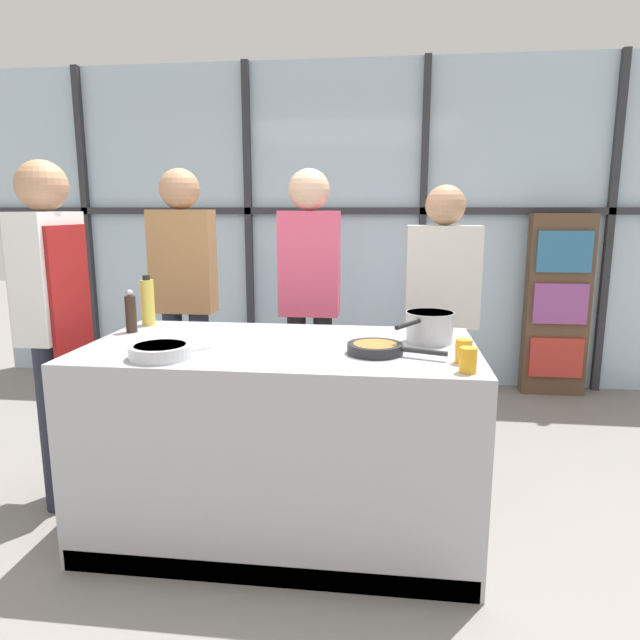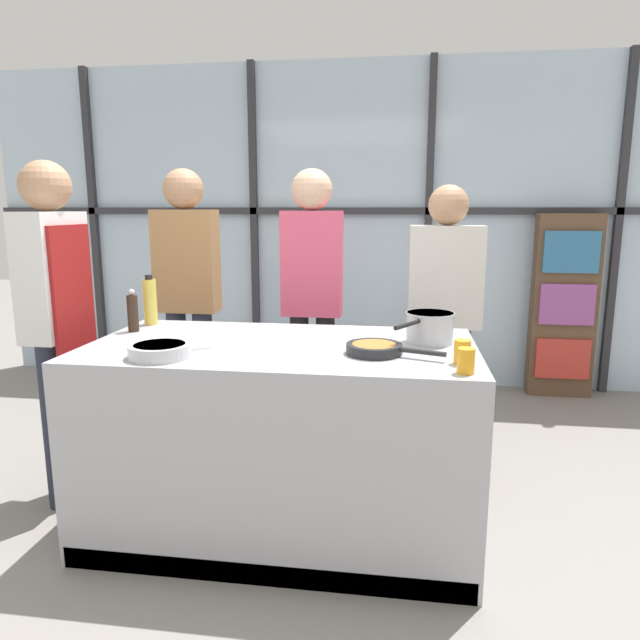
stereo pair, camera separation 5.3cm
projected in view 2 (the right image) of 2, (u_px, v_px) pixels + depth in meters
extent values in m
plane|color=gray|center=(284.00, 525.00, 2.86)|extent=(18.00, 18.00, 0.00)
cube|color=silver|center=(340.00, 227.00, 5.05)|extent=(6.40, 0.04, 2.80)
cube|color=#2D2D33|center=(339.00, 211.00, 4.98)|extent=(6.40, 0.06, 0.06)
cube|color=#2D2D33|center=(94.00, 226.00, 5.32)|extent=(0.06, 0.06, 2.80)
cube|color=#2D2D33|center=(254.00, 227.00, 5.11)|extent=(0.06, 0.06, 2.80)
cube|color=#2D2D33|center=(428.00, 227.00, 4.90)|extent=(0.06, 0.06, 2.80)
cube|color=#2D2D33|center=(618.00, 228.00, 4.68)|extent=(0.06, 0.06, 2.80)
cube|color=brown|center=(564.00, 306.00, 4.74)|extent=(0.51, 0.16, 1.52)
cube|color=red|center=(562.00, 359.00, 4.73)|extent=(0.43, 0.03, 0.33)
cube|color=#994C93|center=(567.00, 305.00, 4.64)|extent=(0.43, 0.03, 0.33)
cube|color=teal|center=(571.00, 252.00, 4.56)|extent=(0.43, 0.03, 0.33)
cube|color=#A8AAB2|center=(283.00, 437.00, 2.77)|extent=(1.81, 0.95, 0.93)
cube|color=black|center=(403.00, 349.00, 2.60)|extent=(0.52, 0.52, 0.01)
cube|color=black|center=(261.00, 573.00, 2.40)|extent=(1.77, 0.03, 0.10)
cylinder|color=#38383D|center=(374.00, 355.00, 2.50)|extent=(0.13, 0.13, 0.01)
cylinder|color=#38383D|center=(432.00, 357.00, 2.46)|extent=(0.13, 0.13, 0.01)
cylinder|color=#38383D|center=(376.00, 342.00, 2.74)|extent=(0.13, 0.13, 0.01)
cylinder|color=#38383D|center=(429.00, 343.00, 2.70)|extent=(0.13, 0.13, 0.01)
cylinder|color=#232838|center=(76.00, 413.00, 3.15)|extent=(0.13, 0.13, 0.90)
cylinder|color=#232838|center=(56.00, 426.00, 2.97)|extent=(0.13, 0.13, 0.90)
cube|color=white|center=(53.00, 276.00, 2.91)|extent=(0.18, 0.41, 0.65)
sphere|color=tan|center=(45.00, 186.00, 2.82)|extent=(0.25, 0.25, 0.25)
cube|color=maroon|center=(75.00, 322.00, 2.94)|extent=(0.02, 0.35, 0.99)
cylinder|color=#232838|center=(205.00, 378.00, 3.78)|extent=(0.13, 0.13, 0.90)
cylinder|color=#232838|center=(179.00, 377.00, 3.81)|extent=(0.13, 0.13, 0.90)
cube|color=#A37547|center=(186.00, 261.00, 3.64)|extent=(0.40, 0.18, 0.65)
sphere|color=tan|center=(183.00, 189.00, 3.56)|extent=(0.25, 0.25, 0.25)
cylinder|color=black|center=(325.00, 384.00, 3.67)|extent=(0.12, 0.12, 0.90)
cylinder|color=black|center=(300.00, 383.00, 3.69)|extent=(0.12, 0.12, 0.90)
cube|color=#DB4C6B|center=(312.00, 264.00, 3.53)|extent=(0.37, 0.17, 0.65)
sphere|color=#D8AD8C|center=(312.00, 190.00, 3.45)|extent=(0.25, 0.25, 0.25)
cylinder|color=#47382D|center=(457.00, 393.00, 3.56)|extent=(0.14, 0.14, 0.85)
cylinder|color=#47382D|center=(425.00, 392.00, 3.59)|extent=(0.14, 0.14, 0.85)
cube|color=beige|center=(446.00, 277.00, 3.43)|extent=(0.44, 0.20, 0.61)
sphere|color=tan|center=(449.00, 205.00, 3.35)|extent=(0.24, 0.24, 0.24)
cylinder|color=#232326|center=(374.00, 349.00, 2.49)|extent=(0.25, 0.25, 0.04)
cylinder|color=#B26B2D|center=(374.00, 345.00, 2.49)|extent=(0.19, 0.19, 0.01)
cylinder|color=#232326|center=(423.00, 352.00, 2.39)|extent=(0.19, 0.09, 0.02)
cylinder|color=silver|center=(430.00, 328.00, 2.69)|extent=(0.22, 0.22, 0.15)
cylinder|color=silver|center=(430.00, 313.00, 2.68)|extent=(0.23, 0.23, 0.01)
cylinder|color=black|center=(407.00, 325.00, 2.52)|extent=(0.12, 0.18, 0.02)
cylinder|color=white|center=(192.00, 343.00, 2.67)|extent=(0.28, 0.28, 0.01)
cylinder|color=silver|center=(160.00, 351.00, 2.43)|extent=(0.27, 0.27, 0.06)
cylinder|color=#4C4C51|center=(159.00, 345.00, 2.43)|extent=(0.22, 0.22, 0.01)
cylinder|color=#E0CC4C|center=(150.00, 302.00, 3.11)|extent=(0.07, 0.07, 0.25)
cylinder|color=black|center=(149.00, 277.00, 3.09)|extent=(0.04, 0.04, 0.02)
cylinder|color=#332319|center=(133.00, 313.00, 2.94)|extent=(0.05, 0.05, 0.19)
sphere|color=#B2B2B7|center=(132.00, 292.00, 2.92)|extent=(0.03, 0.03, 0.03)
cylinder|color=orange|center=(466.00, 361.00, 2.19)|extent=(0.07, 0.07, 0.10)
cylinder|color=orange|center=(462.00, 352.00, 2.33)|extent=(0.07, 0.07, 0.10)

